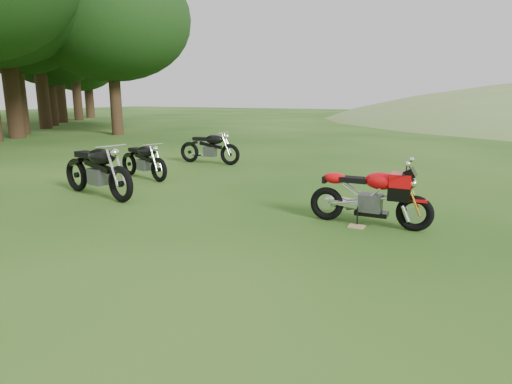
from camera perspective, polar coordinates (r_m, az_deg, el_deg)
The scene contains 7 objects.
ground at distance 5.77m, azimuth 0.31°, elevation -6.52°, with size 120.00×120.00×0.00m, color #15430E.
treeline at distance 30.10m, azimuth -20.38°, elevation 8.22°, with size 28.00×32.00×14.00m, color black, non-canonical shape.
sport_motorcycle at distance 6.55m, azimuth 14.93°, elevation 0.09°, with size 1.73×0.43×1.04m, color red, non-canonical shape.
plywood_board at distance 6.54m, azimuth 13.25°, elevation -4.48°, with size 0.23×0.18×0.02m, color tan.
vintage_moto_a at distance 8.72m, azimuth -20.49°, elevation 2.96°, with size 2.10×0.49×1.10m, color black, non-canonical shape.
vintage_moto_c at distance 12.35m, azimuth -6.26°, elevation 6.02°, with size 1.87×0.43×0.98m, color black, non-canonical shape.
vintage_moto_d at distance 10.36m, azimuth -14.83°, elevation 4.22°, with size 1.73×0.40×0.91m, color black, non-canonical shape.
Camera 1 is at (2.58, -4.81, 1.89)m, focal length 30.00 mm.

